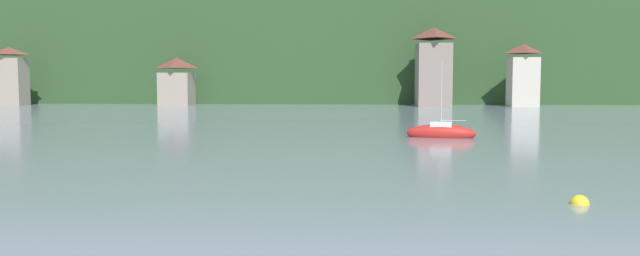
{
  "coord_description": "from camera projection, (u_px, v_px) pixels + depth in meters",
  "views": [
    {
      "loc": [
        1.27,
        18.81,
        3.89
      ],
      "look_at": [
        0.0,
        41.05,
        2.13
      ],
      "focal_mm": 34.81,
      "sensor_mm": 36.0,
      "label": 1
    }
  ],
  "objects": [
    {
      "name": "shore_building_west",
      "position": [
        9.0,
        77.0,
        91.81
      ],
      "size": [
        4.75,
        3.43,
        8.64
      ],
      "color": "gray",
      "rests_on": "ground_plane"
    },
    {
      "name": "shore_building_central",
      "position": [
        433.0,
        68.0,
        89.51
      ],
      "size": [
        4.96,
        6.28,
        11.34
      ],
      "color": "gray",
      "rests_on": "ground_plane"
    },
    {
      "name": "mooring_buoy_near",
      "position": [
        580.0,
        204.0,
        19.34
      ],
      "size": [
        0.58,
        0.58,
        0.58
      ],
      "primitive_type": "sphere",
      "color": "yellow",
      "rests_on": "ground_plane"
    },
    {
      "name": "shore_building_eastcentral",
      "position": [
        523.0,
        76.0,
        87.82
      ],
      "size": [
        4.01,
        4.02,
        8.86
      ],
      "color": "beige",
      "rests_on": "ground_plane"
    },
    {
      "name": "shore_building_westcentral",
      "position": [
        177.0,
        82.0,
        91.11
      ],
      "size": [
        4.68,
        4.81,
        7.06
      ],
      "color": "gray",
      "rests_on": "ground_plane"
    },
    {
      "name": "sailboat_far_2",
      "position": [
        441.0,
        133.0,
        41.52
      ],
      "size": [
        4.76,
        2.17,
        5.42
      ],
      "rotation": [
        0.0,
        0.0,
        2.95
      ],
      "color": "red",
      "rests_on": "ground_plane"
    },
    {
      "name": "wooded_hillside",
      "position": [
        254.0,
        57.0,
        136.41
      ],
      "size": [
        352.0,
        72.02,
        37.47
      ],
      "color": "#2D4C28",
      "rests_on": "ground_plane"
    }
  ]
}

